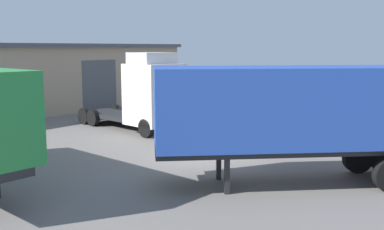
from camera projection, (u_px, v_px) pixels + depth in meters
name	position (u px, v px, depth m)	size (l,w,h in m)	color
ground_plane	(200.00, 156.00, 18.79)	(60.00, 60.00, 0.00)	slate
tractor_unit_white	(149.00, 95.00, 23.94)	(3.40, 7.05, 4.25)	silver
delivery_van_orange	(345.00, 107.00, 24.06)	(3.98, 6.10, 2.43)	orange
container_trailer_black	(297.00, 110.00, 14.64)	(8.02, 8.45, 3.90)	#2347A3
gravel_pile	(262.00, 109.00, 27.33)	(2.85, 2.85, 1.64)	#423D38
oil_drum	(313.00, 138.00, 20.45)	(0.58, 0.58, 0.88)	black
traffic_cone	(252.00, 137.00, 21.64)	(0.40, 0.40, 0.55)	black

